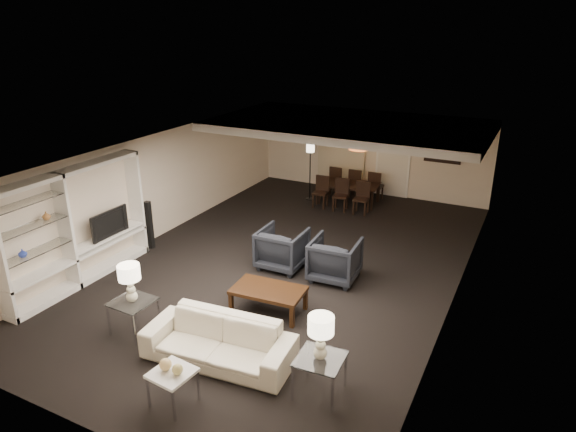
# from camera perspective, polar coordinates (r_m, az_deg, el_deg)

# --- Properties ---
(floor) EXTENTS (11.00, 11.00, 0.00)m
(floor) POSITION_cam_1_polar(r_m,az_deg,el_deg) (11.24, 0.00, -5.24)
(floor) COLOR black
(floor) RESTS_ON ground
(ceiling) EXTENTS (7.00, 11.00, 0.02)m
(ceiling) POSITION_cam_1_polar(r_m,az_deg,el_deg) (10.37, 0.00, 7.23)
(ceiling) COLOR silver
(ceiling) RESTS_ON ground
(wall_back) EXTENTS (7.00, 0.02, 2.50)m
(wall_back) POSITION_cam_1_polar(r_m,az_deg,el_deg) (15.64, 9.19, 7.02)
(wall_back) COLOR beige
(wall_back) RESTS_ON ground
(wall_front) EXTENTS (7.00, 0.02, 2.50)m
(wall_front) POSITION_cam_1_polar(r_m,az_deg,el_deg) (6.84, -21.91, -13.81)
(wall_front) COLOR beige
(wall_front) RESTS_ON ground
(wall_left) EXTENTS (0.02, 11.00, 2.50)m
(wall_left) POSITION_cam_1_polar(r_m,az_deg,el_deg) (12.63, -14.35, 3.22)
(wall_left) COLOR beige
(wall_left) RESTS_ON ground
(wall_right) EXTENTS (0.02, 11.00, 2.50)m
(wall_right) POSITION_cam_1_polar(r_m,az_deg,el_deg) (9.79, 18.63, -2.51)
(wall_right) COLOR beige
(wall_right) RESTS_ON ground
(ceiling_soffit) EXTENTS (7.00, 4.00, 0.20)m
(ceiling_soffit) POSITION_cam_1_polar(r_m,az_deg,el_deg) (13.54, 6.79, 9.95)
(ceiling_soffit) COLOR silver
(ceiling_soffit) RESTS_ON ceiling
(curtains) EXTENTS (1.50, 0.12, 2.40)m
(curtains) POSITION_cam_1_polar(r_m,az_deg,el_deg) (15.86, 5.98, 7.19)
(curtains) COLOR beige
(curtains) RESTS_ON wall_back
(door) EXTENTS (0.90, 0.05, 2.10)m
(door) POSITION_cam_1_polar(r_m,az_deg,el_deg) (15.47, 11.59, 5.94)
(door) COLOR silver
(door) RESTS_ON wall_back
(painting) EXTENTS (0.95, 0.04, 0.65)m
(painting) POSITION_cam_1_polar(r_m,az_deg,el_deg) (15.05, 16.87, 7.01)
(painting) COLOR #142D38
(painting) RESTS_ON wall_back
(media_unit) EXTENTS (0.38, 3.40, 2.35)m
(media_unit) POSITION_cam_1_polar(r_m,az_deg,el_deg) (10.82, -22.43, -1.22)
(media_unit) COLOR white
(media_unit) RESTS_ON wall_left
(pendant_light) EXTENTS (0.52, 0.52, 0.24)m
(pendant_light) POSITION_cam_1_polar(r_m,az_deg,el_deg) (13.54, 7.91, 7.83)
(pendant_light) COLOR #D8591E
(pendant_light) RESTS_ON ceiling_soffit
(sofa) EXTENTS (2.41, 1.12, 0.68)m
(sofa) POSITION_cam_1_polar(r_m,az_deg,el_deg) (8.21, -7.73, -13.61)
(sofa) COLOR beige
(sofa) RESTS_ON floor
(coffee_table) EXTENTS (1.34, 0.84, 0.46)m
(coffee_table) POSITION_cam_1_polar(r_m,az_deg,el_deg) (9.41, -2.17, -9.30)
(coffee_table) COLOR black
(coffee_table) RESTS_ON floor
(armchair_left) EXTENTS (0.95, 0.98, 0.87)m
(armchair_left) POSITION_cam_1_polar(r_m,az_deg,el_deg) (10.89, -0.64, -3.60)
(armchair_left) COLOR black
(armchair_left) RESTS_ON floor
(armchair_right) EXTENTS (0.98, 1.01, 0.87)m
(armchair_right) POSITION_cam_1_polar(r_m,az_deg,el_deg) (10.45, 5.23, -4.83)
(armchair_right) COLOR black
(armchair_right) RESTS_ON floor
(side_table_left) EXTENTS (0.67, 0.67, 0.60)m
(side_table_left) POSITION_cam_1_polar(r_m,az_deg,el_deg) (9.17, -16.70, -10.65)
(side_table_left) COLOR white
(side_table_left) RESTS_ON floor
(side_table_right) EXTENTS (0.68, 0.68, 0.60)m
(side_table_right) POSITION_cam_1_polar(r_m,az_deg,el_deg) (7.56, 3.53, -17.29)
(side_table_right) COLOR white
(side_table_right) RESTS_ON floor
(table_lamp_left) EXTENTS (0.37, 0.37, 0.66)m
(table_lamp_left) POSITION_cam_1_polar(r_m,az_deg,el_deg) (8.87, -17.13, -7.16)
(table_lamp_left) COLOR beige
(table_lamp_left) RESTS_ON side_table_left
(table_lamp_right) EXTENTS (0.38, 0.38, 0.66)m
(table_lamp_right) POSITION_cam_1_polar(r_m,az_deg,el_deg) (7.19, 3.64, -13.34)
(table_lamp_right) COLOR beige
(table_lamp_right) RESTS_ON side_table_right
(marble_table) EXTENTS (0.59, 0.59, 0.54)m
(marble_table) POSITION_cam_1_polar(r_m,az_deg,el_deg) (7.57, -12.61, -18.14)
(marble_table) COLOR white
(marble_table) RESTS_ON floor
(gold_gourd_a) EXTENTS (0.17, 0.17, 0.17)m
(gold_gourd_a) POSITION_cam_1_polar(r_m,az_deg,el_deg) (7.40, -13.46, -15.75)
(gold_gourd_a) COLOR #E5C079
(gold_gourd_a) RESTS_ON marble_table
(gold_gourd_b) EXTENTS (0.15, 0.15, 0.15)m
(gold_gourd_b) POSITION_cam_1_polar(r_m,az_deg,el_deg) (7.30, -12.19, -16.32)
(gold_gourd_b) COLOR tan
(gold_gourd_b) RESTS_ON marble_table
(television) EXTENTS (0.97, 0.13, 0.56)m
(television) POSITION_cam_1_polar(r_m,az_deg,el_deg) (11.29, -19.54, -0.70)
(television) COLOR black
(television) RESTS_ON media_unit
(vase_blue) EXTENTS (0.15, 0.15, 0.16)m
(vase_blue) POSITION_cam_1_polar(r_m,az_deg,el_deg) (10.17, -27.41, -3.68)
(vase_blue) COLOR #2A40B6
(vase_blue) RESTS_ON media_unit
(vase_amber) EXTENTS (0.15, 0.15, 0.16)m
(vase_amber) POSITION_cam_1_polar(r_m,az_deg,el_deg) (10.31, -25.28, 0.03)
(vase_amber) COLOR #AA6F38
(vase_amber) RESTS_ON media_unit
(floor_speaker) EXTENTS (0.14, 0.14, 1.14)m
(floor_speaker) POSITION_cam_1_polar(r_m,az_deg,el_deg) (12.16, -15.16, -0.97)
(floor_speaker) COLOR black
(floor_speaker) RESTS_ON floor
(dining_table) EXTENTS (1.76, 1.10, 0.59)m
(dining_table) POSITION_cam_1_polar(r_m,az_deg,el_deg) (14.81, 6.73, 2.50)
(dining_table) COLOR black
(dining_table) RESTS_ON floor
(chair_nl) EXTENTS (0.44, 0.44, 0.88)m
(chair_nl) POSITION_cam_1_polar(r_m,az_deg,el_deg) (14.40, 3.61, 2.66)
(chair_nl) COLOR black
(chair_nl) RESTS_ON floor
(chair_nm) EXTENTS (0.46, 0.46, 0.88)m
(chair_nm) POSITION_cam_1_polar(r_m,az_deg,el_deg) (14.19, 5.84, 2.30)
(chair_nm) COLOR black
(chair_nm) RESTS_ON floor
(chair_nr) EXTENTS (0.43, 0.43, 0.88)m
(chair_nr) POSITION_cam_1_polar(r_m,az_deg,el_deg) (14.00, 8.12, 1.93)
(chair_nr) COLOR black
(chair_nr) RESTS_ON floor
(chair_fl) EXTENTS (0.41, 0.41, 0.88)m
(chair_fl) POSITION_cam_1_polar(r_m,az_deg,el_deg) (15.55, 5.52, 4.01)
(chair_fl) COLOR black
(chair_fl) RESTS_ON floor
(chair_fm) EXTENTS (0.42, 0.42, 0.88)m
(chair_fm) POSITION_cam_1_polar(r_m,az_deg,el_deg) (15.35, 7.61, 3.69)
(chair_fm) COLOR black
(chair_fm) RESTS_ON floor
(chair_fr) EXTENTS (0.42, 0.42, 0.88)m
(chair_fr) POSITION_cam_1_polar(r_m,az_deg,el_deg) (15.18, 9.74, 3.37)
(chair_fr) COLOR black
(chair_fr) RESTS_ON floor
(floor_lamp) EXTENTS (0.25, 0.25, 1.64)m
(floor_lamp) POSITION_cam_1_polar(r_m,az_deg,el_deg) (14.91, 2.46, 4.88)
(floor_lamp) COLOR black
(floor_lamp) RESTS_ON floor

